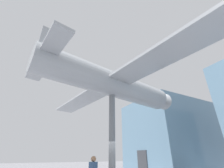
{
  "coord_description": "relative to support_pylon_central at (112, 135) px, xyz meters",
  "views": [
    {
      "loc": [
        9.31,
        -5.03,
        1.64
      ],
      "look_at": [
        0.0,
        0.0,
        6.73
      ],
      "focal_mm": 24.0,
      "sensor_mm": 36.0,
      "label": 1
    }
  ],
  "objects": [
    {
      "name": "glass_pavilion_left",
      "position": [
        -7.37,
        15.17,
        1.67
      ],
      "size": [
        9.37,
        13.77,
        9.68
      ],
      "color": "#60849E",
      "rests_on": "ground_plane"
    },
    {
      "name": "support_pylon_central",
      "position": [
        0.0,
        0.0,
        0.0
      ],
      "size": [
        0.44,
        0.44,
        5.76
      ],
      "color": "slate",
      "rests_on": "ground_plane"
    },
    {
      "name": "suspended_airplane",
      "position": [
        -0.03,
        0.21,
        3.87
      ],
      "size": [
        19.75,
        13.31,
        3.46
      ],
      "rotation": [
        0.0,
        0.0,
        0.17
      ],
      "color": "#93999E",
      "rests_on": "support_pylon_central"
    }
  ]
}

